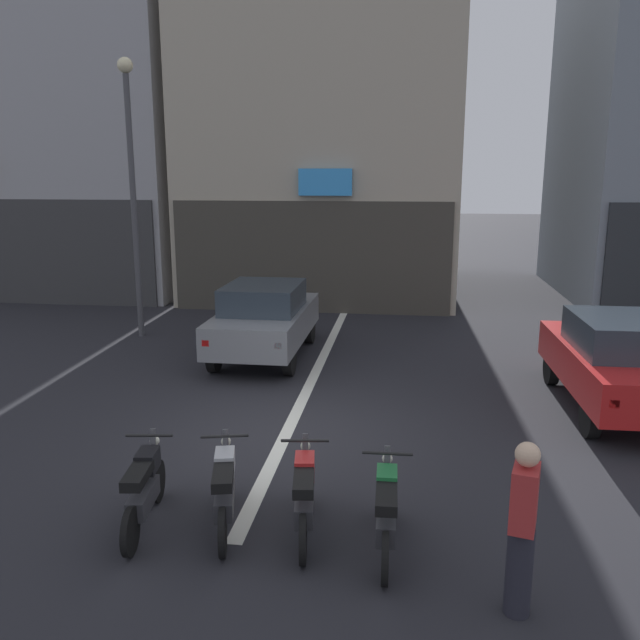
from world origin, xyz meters
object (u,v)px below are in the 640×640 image
object	(u,v)px
motorcycle_green_row_right_mid	(386,510)
street_lamp	(132,171)
car_grey_crossing_near	(265,318)
motorcycle_silver_row_left_mid	(225,489)
motorcycle_red_row_centre	(304,494)
car_red_parked_kerbside	(620,360)
person_by_motorcycles	(522,528)
motorcycle_black_row_leftmost	(144,488)

from	to	relation	value
motorcycle_green_row_right_mid	street_lamp	bearing A→B (deg)	126.34
car_grey_crossing_near	motorcycle_silver_row_left_mid	size ratio (longest dim) A/B	2.50
motorcycle_silver_row_left_mid	street_lamp	bearing A→B (deg)	118.35
street_lamp	motorcycle_red_row_centre	distance (m)	10.67
car_red_parked_kerbside	motorcycle_silver_row_left_mid	size ratio (longest dim) A/B	2.51
street_lamp	motorcycle_silver_row_left_mid	bearing A→B (deg)	-61.65
motorcycle_red_row_centre	motorcycle_green_row_right_mid	bearing A→B (deg)	-13.79
street_lamp	person_by_motorcycles	xyz separation A→B (m)	(7.61, -9.55, -3.15)
motorcycle_silver_row_left_mid	motorcycle_black_row_leftmost	bearing A→B (deg)	-173.59
motorcycle_black_row_leftmost	motorcycle_silver_row_left_mid	distance (m)	0.92
motorcycle_silver_row_left_mid	person_by_motorcycles	size ratio (longest dim) A/B	0.98
motorcycle_red_row_centre	motorcycle_green_row_right_mid	xyz separation A→B (m)	(0.91, -0.22, 0.00)
motorcycle_black_row_leftmost	motorcycle_green_row_right_mid	xyz separation A→B (m)	(2.74, -0.13, 0.00)
motorcycle_black_row_leftmost	motorcycle_red_row_centre	size ratio (longest dim) A/B	1.00
street_lamp	motorcycle_green_row_right_mid	world-z (taller)	street_lamp
car_red_parked_kerbside	motorcycle_red_row_centre	size ratio (longest dim) A/B	2.48
street_lamp	motorcycle_silver_row_left_mid	size ratio (longest dim) A/B	3.99
motorcycle_red_row_centre	car_red_parked_kerbside	bearing A→B (deg)	44.30
car_grey_crossing_near	motorcycle_silver_row_left_mid	distance (m)	7.07
car_red_parked_kerbside	motorcycle_silver_row_left_mid	xyz separation A→B (m)	(-5.56, -4.53, -0.43)
car_grey_crossing_near	car_red_parked_kerbside	bearing A→B (deg)	-20.29
car_grey_crossing_near	person_by_motorcycles	xyz separation A→B (m)	(4.13, -8.09, -0.03)
motorcycle_black_row_leftmost	motorcycle_silver_row_left_mid	world-z (taller)	same
car_red_parked_kerbside	person_by_motorcycles	bearing A→B (deg)	-113.95
car_grey_crossing_near	motorcycle_red_row_centre	distance (m)	7.27
car_red_parked_kerbside	street_lamp	distance (m)	11.28
motorcycle_black_row_leftmost	motorcycle_green_row_right_mid	world-z (taller)	same
car_grey_crossing_near	motorcycle_silver_row_left_mid	world-z (taller)	car_grey_crossing_near
car_grey_crossing_near	car_red_parked_kerbside	distance (m)	7.07
motorcycle_silver_row_left_mid	motorcycle_green_row_right_mid	distance (m)	1.84
car_grey_crossing_near	motorcycle_green_row_right_mid	size ratio (longest dim) A/B	2.46
motorcycle_black_row_leftmost	street_lamp	bearing A→B (deg)	113.09
car_grey_crossing_near	car_red_parked_kerbside	xyz separation A→B (m)	(6.63, -2.45, 0.00)
motorcycle_silver_row_left_mid	motorcycle_red_row_centre	world-z (taller)	same
car_grey_crossing_near	motorcycle_black_row_leftmost	world-z (taller)	car_grey_crossing_near
motorcycle_silver_row_left_mid	person_by_motorcycles	bearing A→B (deg)	-19.97
motorcycle_green_row_right_mid	car_red_parked_kerbside	bearing A→B (deg)	51.89
car_grey_crossing_near	motorcycle_red_row_centre	xyz separation A→B (m)	(1.98, -6.98, -0.43)
motorcycle_black_row_leftmost	motorcycle_silver_row_left_mid	bearing A→B (deg)	6.41
motorcycle_green_row_right_mid	person_by_motorcycles	size ratio (longest dim) A/B	1.00
motorcycle_red_row_centre	person_by_motorcycles	size ratio (longest dim) A/B	1.00
motorcycle_red_row_centre	street_lamp	bearing A→B (deg)	122.91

